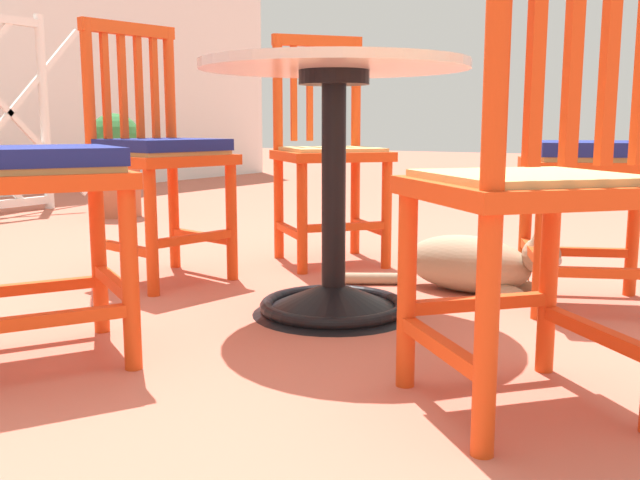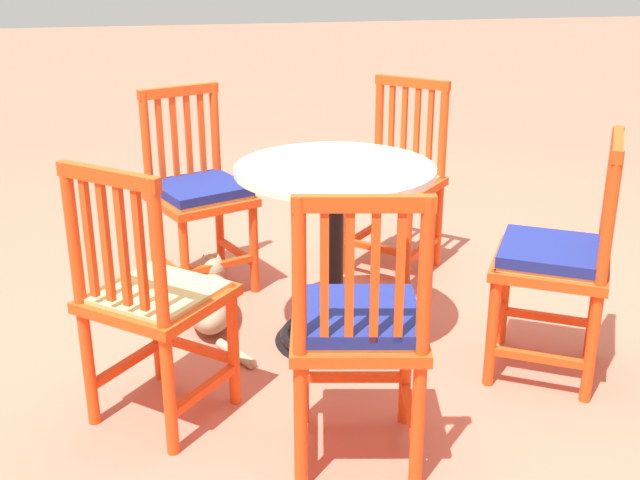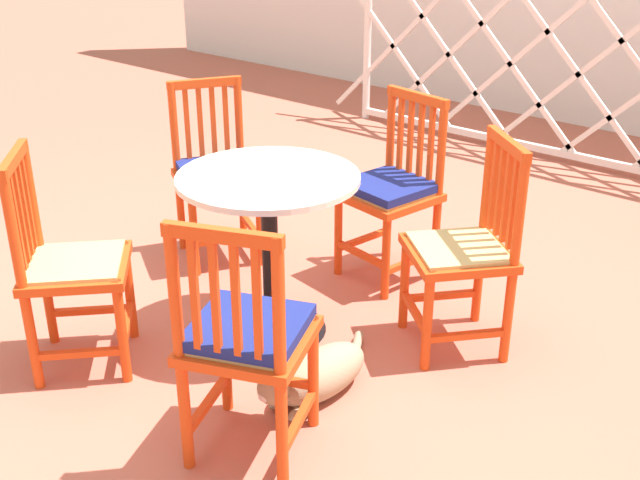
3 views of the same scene
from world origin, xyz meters
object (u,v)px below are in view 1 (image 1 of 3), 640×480
(orange_chair_at_corner, at_px, (23,172))
(tabby_cat, at_px, (477,265))
(terracotta_planter, at_px, (116,162))
(orange_chair_near_fence, at_px, (536,190))
(orange_chair_by_planter, at_px, (328,155))
(orange_chair_tucked_in, at_px, (158,155))
(cafe_table, at_px, (334,218))
(orange_chair_facing_out, at_px, (602,161))

(orange_chair_at_corner, xyz_separation_m, tabby_cat, (1.22, -0.65, -0.35))
(tabby_cat, bearing_deg, terracotta_planter, 72.91)
(tabby_cat, bearing_deg, orange_chair_near_fence, -155.00)
(orange_chair_by_planter, distance_m, tabby_cat, 0.81)
(orange_chair_tucked_in, distance_m, orange_chair_at_corner, 0.91)
(cafe_table, relative_size, terracotta_planter, 1.23)
(orange_chair_at_corner, height_order, orange_chair_near_fence, same)
(cafe_table, height_order, orange_chair_near_fence, orange_chair_near_fence)
(orange_chair_tucked_in, distance_m, orange_chair_facing_out, 1.47)
(orange_chair_by_planter, relative_size, terracotta_planter, 1.47)
(orange_chair_facing_out, distance_m, orange_chair_by_planter, 1.09)
(orange_chair_at_corner, xyz_separation_m, orange_chair_by_planter, (1.43, 0.05, -0.01))
(orange_chair_tucked_in, xyz_separation_m, orange_chair_near_fence, (-0.52, -1.47, -0.01))
(orange_chair_near_fence, xyz_separation_m, terracotta_planter, (1.69, 2.97, -0.11))
(orange_chair_at_corner, xyz_separation_m, orange_chair_facing_out, (1.24, -1.02, 0.00))
(tabby_cat, bearing_deg, orange_chair_facing_out, -86.74)
(orange_chair_tucked_in, distance_m, orange_chair_by_planter, 0.69)
(orange_chair_facing_out, bearing_deg, orange_chair_near_fence, -176.53)
(orange_chair_tucked_in, relative_size, orange_chair_facing_out, 1.00)
(orange_chair_at_corner, relative_size, tabby_cat, 1.24)
(orange_chair_facing_out, distance_m, tabby_cat, 0.51)
(orange_chair_near_fence, distance_m, tabby_cat, 1.06)
(orange_chair_at_corner, distance_m, orange_chair_by_planter, 1.43)
(cafe_table, bearing_deg, orange_chair_tucked_in, 83.87)
(cafe_table, height_order, orange_chair_facing_out, orange_chair_facing_out)
(orange_chair_facing_out, bearing_deg, tabby_cat, 93.26)
(orange_chair_at_corner, bearing_deg, orange_chair_facing_out, -39.58)
(orange_chair_facing_out, relative_size, orange_chair_by_planter, 1.00)
(tabby_cat, bearing_deg, orange_chair_tucked_in, 110.68)
(orange_chair_near_fence, height_order, orange_chair_facing_out, same)
(orange_chair_at_corner, bearing_deg, orange_chair_by_planter, 2.03)
(orange_chair_tucked_in, height_order, orange_chair_by_planter, same)
(orange_chair_at_corner, distance_m, orange_chair_near_fence, 1.12)
(orange_chair_facing_out, relative_size, tabby_cat, 1.24)
(cafe_table, distance_m, tabby_cat, 0.58)
(orange_chair_near_fence, bearing_deg, terracotta_planter, 60.32)
(orange_chair_at_corner, height_order, terracotta_planter, orange_chair_at_corner)
(cafe_table, height_order, orange_chair_by_planter, orange_chair_by_planter)
(orange_chair_by_planter, height_order, tabby_cat, orange_chair_by_planter)
(cafe_table, distance_m, orange_chair_tucked_in, 0.79)
(tabby_cat, bearing_deg, orange_chair_by_planter, 73.07)
(cafe_table, distance_m, orange_chair_facing_out, 0.82)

